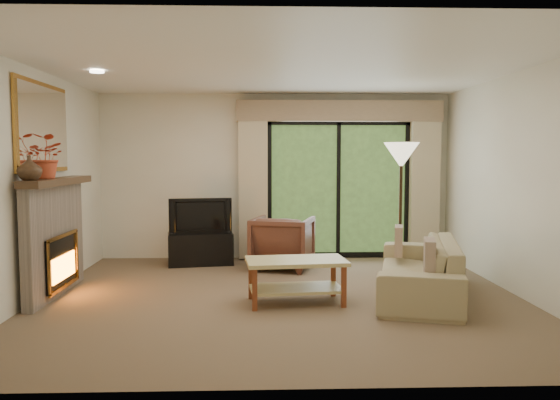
{
  "coord_description": "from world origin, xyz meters",
  "views": [
    {
      "loc": [
        -0.22,
        -6.17,
        1.61
      ],
      "look_at": [
        0.0,
        0.3,
        1.1
      ],
      "focal_mm": 35.0,
      "sensor_mm": 36.0,
      "label": 1
    }
  ],
  "objects_px": {
    "armchair": "(283,242)",
    "coffee_table": "(296,281)",
    "sofa": "(418,268)",
    "media_console": "(201,249)"
  },
  "relations": [
    {
      "from": "armchair",
      "to": "coffee_table",
      "type": "relative_size",
      "value": 0.77
    },
    {
      "from": "armchair",
      "to": "sofa",
      "type": "xyz_separation_m",
      "value": [
        1.52,
        -1.57,
        -0.06
      ]
    },
    {
      "from": "media_console",
      "to": "sofa",
      "type": "xyz_separation_m",
      "value": [
        2.74,
        -1.91,
        0.09
      ]
    },
    {
      "from": "media_console",
      "to": "armchair",
      "type": "relative_size",
      "value": 1.13
    },
    {
      "from": "armchair",
      "to": "coffee_table",
      "type": "bearing_deg",
      "value": 107.71
    },
    {
      "from": "coffee_table",
      "to": "armchair",
      "type": "bearing_deg",
      "value": 86.49
    },
    {
      "from": "sofa",
      "to": "coffee_table",
      "type": "bearing_deg",
      "value": -63.7
    },
    {
      "from": "armchair",
      "to": "coffee_table",
      "type": "xyz_separation_m",
      "value": [
        0.07,
        -1.86,
        -0.14
      ]
    },
    {
      "from": "media_console",
      "to": "armchair",
      "type": "height_order",
      "value": "armchair"
    },
    {
      "from": "armchair",
      "to": "coffee_table",
      "type": "distance_m",
      "value": 1.87
    }
  ]
}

